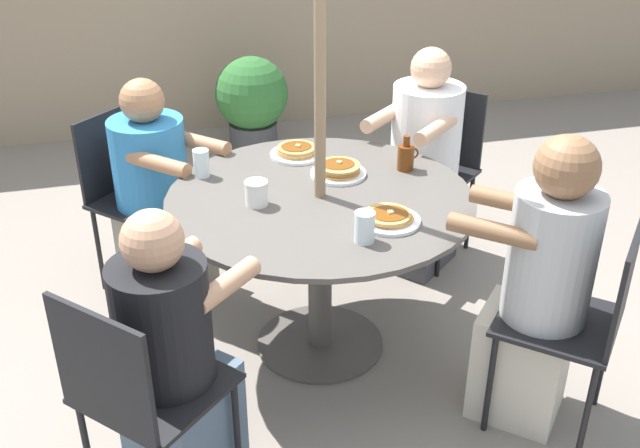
{
  "coord_description": "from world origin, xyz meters",
  "views": [
    {
      "loc": [
        -0.7,
        -2.68,
        2.13
      ],
      "look_at": [
        0.0,
        0.0,
        0.63
      ],
      "focal_mm": 42.0,
      "sensor_mm": 36.0,
      "label": 1
    }
  ],
  "objects_px": {
    "diner_north": "(158,200)",
    "pancake_plate_c": "(296,152)",
    "coffee_cup": "(256,193)",
    "pancake_plate_b": "(339,170)",
    "patio_table": "(320,227)",
    "patio_chair_east": "(137,390)",
    "diner_south": "(538,294)",
    "diner_west": "(421,170)",
    "patio_chair_north": "(131,187)",
    "drinking_glass_a": "(365,227)",
    "syrup_bottle": "(406,156)",
    "drinking_glass_b": "(201,163)",
    "potted_shrub": "(252,101)",
    "patio_chair_west": "(436,161)",
    "diner_east": "(173,365)",
    "patio_chair_south": "(583,315)",
    "pancake_plate_a": "(389,218)"
  },
  "relations": [
    {
      "from": "diner_south",
      "to": "drinking_glass_b",
      "type": "bearing_deg",
      "value": 92.69
    },
    {
      "from": "diner_north",
      "to": "patio_chair_east",
      "type": "bearing_deg",
      "value": 39.49
    },
    {
      "from": "patio_chair_west",
      "to": "syrup_bottle",
      "type": "xyz_separation_m",
      "value": [
        -0.39,
        -0.55,
        0.3
      ]
    },
    {
      "from": "diner_north",
      "to": "potted_shrub",
      "type": "distance_m",
      "value": 1.83
    },
    {
      "from": "patio_table",
      "to": "patio_chair_east",
      "type": "relative_size",
      "value": 1.43
    },
    {
      "from": "diner_north",
      "to": "pancake_plate_b",
      "type": "bearing_deg",
      "value": 103.75
    },
    {
      "from": "diner_west",
      "to": "pancake_plate_a",
      "type": "xyz_separation_m",
      "value": [
        -0.5,
        -0.89,
        0.25
      ]
    },
    {
      "from": "diner_east",
      "to": "pancake_plate_a",
      "type": "height_order",
      "value": "diner_east"
    },
    {
      "from": "diner_north",
      "to": "pancake_plate_c",
      "type": "relative_size",
      "value": 4.51
    },
    {
      "from": "diner_east",
      "to": "pancake_plate_a",
      "type": "xyz_separation_m",
      "value": [
        0.87,
        0.34,
        0.27
      ]
    },
    {
      "from": "diner_north",
      "to": "diner_west",
      "type": "relative_size",
      "value": 0.95
    },
    {
      "from": "diner_south",
      "to": "coffee_cup",
      "type": "xyz_separation_m",
      "value": [
        -0.95,
        0.61,
        0.25
      ]
    },
    {
      "from": "diner_west",
      "to": "patio_table",
      "type": "bearing_deg",
      "value": 90.0
    },
    {
      "from": "patio_table",
      "to": "pancake_plate_c",
      "type": "relative_size",
      "value": 5.23
    },
    {
      "from": "diner_east",
      "to": "diner_west",
      "type": "height_order",
      "value": "diner_west"
    },
    {
      "from": "pancake_plate_b",
      "to": "drinking_glass_a",
      "type": "distance_m",
      "value": 0.59
    },
    {
      "from": "patio_chair_north",
      "to": "patio_chair_east",
      "type": "distance_m",
      "value": 1.53
    },
    {
      "from": "diner_east",
      "to": "drinking_glass_a",
      "type": "distance_m",
      "value": 0.83
    },
    {
      "from": "diner_east",
      "to": "drinking_glass_b",
      "type": "bearing_deg",
      "value": 123.43
    },
    {
      "from": "patio_chair_east",
      "to": "pancake_plate_c",
      "type": "xyz_separation_m",
      "value": [
        0.8,
        1.18,
        0.26
      ]
    },
    {
      "from": "syrup_bottle",
      "to": "drinking_glass_b",
      "type": "distance_m",
      "value": 0.89
    },
    {
      "from": "diner_east",
      "to": "coffee_cup",
      "type": "height_order",
      "value": "diner_east"
    },
    {
      "from": "diner_south",
      "to": "diner_west",
      "type": "bearing_deg",
      "value": 41.84
    },
    {
      "from": "patio_chair_north",
      "to": "pancake_plate_c",
      "type": "bearing_deg",
      "value": 110.95
    },
    {
      "from": "diner_north",
      "to": "patio_table",
      "type": "bearing_deg",
      "value": 90.0
    },
    {
      "from": "patio_chair_north",
      "to": "coffee_cup",
      "type": "xyz_separation_m",
      "value": [
        0.49,
        -0.8,
        0.29
      ]
    },
    {
      "from": "pancake_plate_c",
      "to": "potted_shrub",
      "type": "relative_size",
      "value": 0.35
    },
    {
      "from": "diner_north",
      "to": "patio_chair_east",
      "type": "xyz_separation_m",
      "value": [
        -0.16,
        -1.41,
        0.03
      ]
    },
    {
      "from": "patio_chair_south",
      "to": "syrup_bottle",
      "type": "bearing_deg",
      "value": 65.0
    },
    {
      "from": "patio_chair_north",
      "to": "diner_east",
      "type": "bearing_deg",
      "value": 49.37
    },
    {
      "from": "patio_table",
      "to": "syrup_bottle",
      "type": "xyz_separation_m",
      "value": [
        0.43,
        0.16,
        0.21
      ]
    },
    {
      "from": "patio_chair_north",
      "to": "potted_shrub",
      "type": "height_order",
      "value": "patio_chair_north"
    },
    {
      "from": "pancake_plate_a",
      "to": "drinking_glass_b",
      "type": "height_order",
      "value": "drinking_glass_b"
    },
    {
      "from": "diner_south",
      "to": "drinking_glass_a",
      "type": "height_order",
      "value": "diner_south"
    },
    {
      "from": "pancake_plate_b",
      "to": "diner_south",
      "type": "bearing_deg",
      "value": -55.54
    },
    {
      "from": "diner_west",
      "to": "pancake_plate_a",
      "type": "relative_size",
      "value": 4.77
    },
    {
      "from": "patio_table",
      "to": "patio_chair_west",
      "type": "bearing_deg",
      "value": 40.87
    },
    {
      "from": "patio_chair_north",
      "to": "drinking_glass_a",
      "type": "relative_size",
      "value": 7.55
    },
    {
      "from": "patio_chair_west",
      "to": "drinking_glass_b",
      "type": "relative_size",
      "value": 7.38
    },
    {
      "from": "diner_west",
      "to": "drinking_glass_b",
      "type": "bearing_deg",
      "value": 63.16
    },
    {
      "from": "patio_chair_east",
      "to": "syrup_bottle",
      "type": "distance_m",
      "value": 1.56
    },
    {
      "from": "syrup_bottle",
      "to": "drinking_glass_b",
      "type": "relative_size",
      "value": 1.31
    },
    {
      "from": "coffee_cup",
      "to": "pancake_plate_b",
      "type": "bearing_deg",
      "value": 25.7
    },
    {
      "from": "pancake_plate_b",
      "to": "pancake_plate_c",
      "type": "relative_size",
      "value": 1.0
    },
    {
      "from": "patio_table",
      "to": "patio_chair_east",
      "type": "distance_m",
      "value": 1.1
    },
    {
      "from": "patio_chair_north",
      "to": "pancake_plate_b",
      "type": "height_order",
      "value": "patio_chair_north"
    },
    {
      "from": "diner_west",
      "to": "potted_shrub",
      "type": "xyz_separation_m",
      "value": [
        -0.59,
        1.72,
        -0.15
      ]
    },
    {
      "from": "diner_south",
      "to": "drinking_glass_b",
      "type": "relative_size",
      "value": 9.92
    },
    {
      "from": "pancake_plate_a",
      "to": "pancake_plate_b",
      "type": "bearing_deg",
      "value": 98.46
    },
    {
      "from": "diner_west",
      "to": "potted_shrub",
      "type": "height_order",
      "value": "diner_west"
    }
  ]
}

